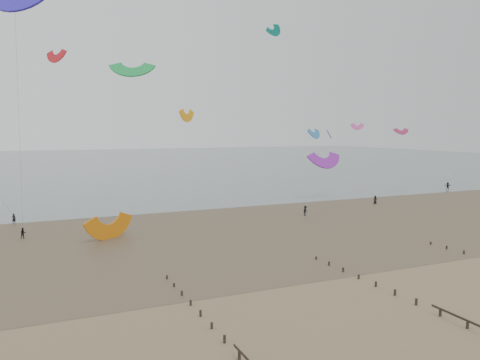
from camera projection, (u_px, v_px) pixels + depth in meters
name	position (u px, v px, depth m)	size (l,w,h in m)	color
ground	(352.00, 298.00, 42.53)	(500.00, 500.00, 0.00)	brown
sea_and_shore	(192.00, 229.00, 72.19)	(500.00, 665.00, 0.03)	#475654
kitesurfer_lead	(14.00, 218.00, 76.23)	(0.61, 0.40, 1.69)	black
kitesurfers	(350.00, 199.00, 97.39)	(141.68, 18.34, 1.88)	black
grounded_kite	(110.00, 239.00, 65.69)	(6.85, 3.59, 5.22)	orange
kites_airborne	(48.00, 98.00, 112.88)	(230.25, 124.61, 38.59)	red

